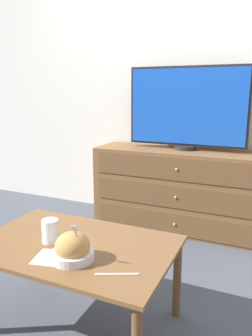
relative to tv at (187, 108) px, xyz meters
The scene contains 9 objects.
ground_plane 1.09m from the tv, 105.36° to the left, with size 12.00×12.00×0.00m, color #474C56.
wall_back 0.32m from the tv, 103.61° to the left, with size 12.00×0.05×2.60m.
dresser 0.72m from the tv, 87.35° to the right, with size 1.56×0.44×0.71m.
tv is the anchor object (origin of this frame).
coffee_table 1.66m from the tv, 96.83° to the right, with size 1.00×0.65×0.46m.
takeout_bowl 1.74m from the tv, 93.42° to the right, with size 0.20×0.20×0.19m.
drink_cup 1.66m from the tv, 100.99° to the right, with size 0.08×0.08×0.12m.
napkin 1.79m from the tv, 96.68° to the right, with size 0.18×0.18×0.00m.
knife 1.79m from the tv, 85.24° to the right, with size 0.17×0.09×0.01m.
Camera 1 is at (0.73, -2.96, 1.21)m, focal length 35.00 mm.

